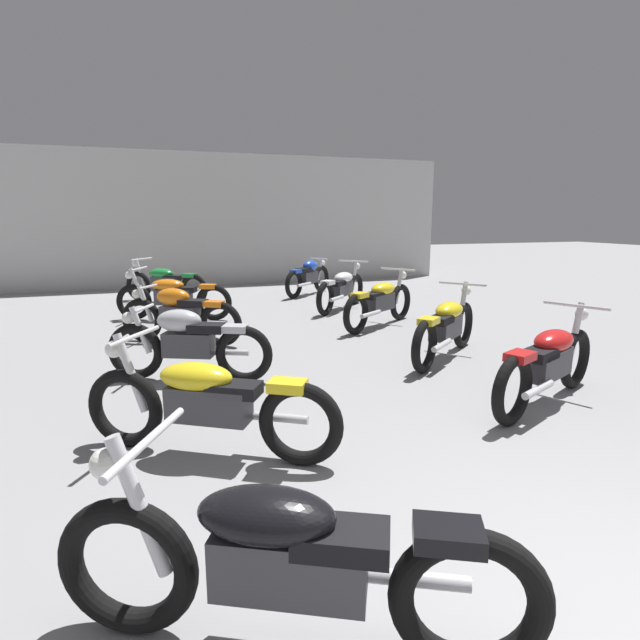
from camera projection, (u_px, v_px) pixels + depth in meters
back_wall at (221, 220)px, 14.12m from camera, size 13.36×0.24×3.60m
motorcycle_left_row_0 at (287, 559)px, 2.16m from camera, size 1.97×1.15×0.97m
motorcycle_left_row_1 at (207, 402)px, 4.00m from camera, size 1.90×1.25×0.97m
motorcycle_left_row_2 at (188, 342)px, 5.87m from camera, size 1.83×0.93×0.88m
motorcycle_left_row_3 at (180, 314)px, 7.59m from camera, size 1.72×1.16×0.88m
motorcycle_left_row_4 at (173, 296)px, 9.35m from camera, size 2.05×1.01×0.97m
motorcycle_left_row_5 at (165, 282)px, 11.30m from camera, size 1.73×1.49×0.97m
motorcycle_right_row_1 at (549, 362)px, 5.11m from camera, size 2.02×1.07×0.97m
motorcycle_right_row_2 at (446, 326)px, 6.78m from camera, size 1.79×1.41×0.97m
motorcycle_right_row_3 at (380, 301)px, 8.80m from camera, size 1.87×1.28×0.97m
motorcycle_right_row_4 at (342, 288)px, 10.44m from camera, size 1.64×1.58×0.97m
motorcycle_right_row_5 at (308, 276)px, 12.38m from camera, size 1.56×1.37×0.88m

